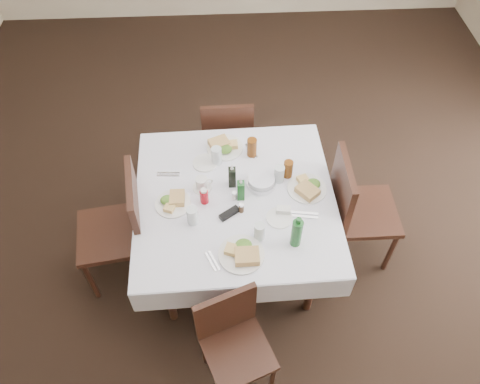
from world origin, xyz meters
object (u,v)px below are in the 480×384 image
at_px(water_n, 217,156).
at_px(green_bottle, 297,233).
at_px(bread_basket, 261,182).
at_px(oil_cruet_dark, 232,176).
at_px(water_s, 260,231).
at_px(ketchup_bottle, 204,196).
at_px(dining_table, 235,204).
at_px(chair_south, 232,336).
at_px(chair_east, 354,205).
at_px(water_w, 192,216).
at_px(chair_north, 227,133).
at_px(coffee_mug, 202,184).
at_px(oil_cruet_green, 241,190).
at_px(water_e, 279,174).
at_px(chair_west, 123,224).

xyz_separation_m(water_n, green_bottle, (0.49, -0.74, 0.05)).
relative_size(bread_basket, oil_cruet_dark, 0.98).
relative_size(water_s, ketchup_bottle, 1.03).
height_order(dining_table, oil_cruet_dark, oil_cruet_dark).
distance_m(chair_south, chair_east, 1.31).
bearing_deg(dining_table, water_w, -146.02).
xyz_separation_m(chair_east, water_w, (-1.17, -0.22, 0.25)).
xyz_separation_m(water_s, oil_cruet_dark, (-0.16, 0.45, 0.03)).
height_order(chair_north, water_n, water_n).
xyz_separation_m(dining_table, water_w, (-0.29, -0.20, 0.14)).
distance_m(chair_north, coffee_mug, 0.89).
height_order(chair_south, green_bottle, green_bottle).
bearing_deg(water_w, coffee_mug, 77.88).
distance_m(water_s, oil_cruet_green, 0.35).
bearing_deg(water_w, water_s, -18.56).
distance_m(chair_south, water_w, 0.80).
relative_size(oil_cruet_dark, coffee_mug, 1.45).
xyz_separation_m(chair_north, oil_cruet_green, (0.07, -0.92, 0.34)).
bearing_deg(water_w, chair_east, 10.59).
relative_size(water_e, oil_cruet_dark, 0.63).
xyz_separation_m(chair_north, water_e, (0.35, -0.77, 0.32)).
height_order(dining_table, chair_north, chair_north).
height_order(water_n, water_e, water_n).
relative_size(water_w, ketchup_bottle, 1.07).
bearing_deg(green_bottle, water_s, 166.03).
bearing_deg(coffee_mug, water_n, 65.84).
bearing_deg(dining_table, water_n, 109.51).
xyz_separation_m(chair_east, water_n, (-1.00, 0.32, 0.25)).
distance_m(chair_west, coffee_mug, 0.64).
distance_m(water_s, water_w, 0.46).
bearing_deg(chair_east, green_bottle, -140.40).
bearing_deg(bread_basket, oil_cruet_dark, 177.87).
xyz_separation_m(chair_west, coffee_mug, (0.58, 0.16, 0.22)).
xyz_separation_m(bread_basket, coffee_mug, (-0.42, -0.01, 0.01)).
bearing_deg(coffee_mug, dining_table, -22.95).
xyz_separation_m(chair_east, bread_basket, (-0.69, 0.08, 0.22)).
height_order(water_e, water_w, water_w).
distance_m(dining_table, chair_east, 0.88).
relative_size(dining_table, chair_south, 1.69).
bearing_deg(chair_west, green_bottle, -16.08).
height_order(chair_south, chair_west, chair_west).
bearing_deg(water_e, chair_west, -170.02).
distance_m(chair_east, water_e, 0.62).
xyz_separation_m(water_e, coffee_mug, (-0.55, -0.04, -0.02)).
relative_size(chair_east, coffee_mug, 6.88).
xyz_separation_m(water_n, oil_cruet_green, (0.16, -0.35, 0.02)).
relative_size(chair_north, oil_cruet_dark, 4.19).
bearing_deg(water_w, dining_table, 33.98).
distance_m(water_w, green_bottle, 0.69).
bearing_deg(green_bottle, dining_table, 132.79).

